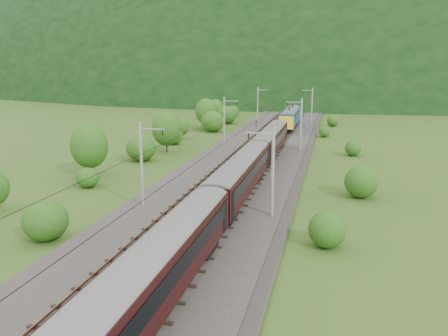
# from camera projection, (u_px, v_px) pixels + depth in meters

# --- Properties ---
(ground) EXTENTS (600.00, 600.00, 0.00)m
(ground) POSITION_uv_depth(u_px,v_px,m) (205.00, 213.00, 40.56)
(ground) COLOR #38561A
(ground) RESTS_ON ground
(railbed) EXTENTS (14.00, 220.00, 0.30)m
(railbed) POSITION_uv_depth(u_px,v_px,m) (230.00, 184.00, 49.95)
(railbed) COLOR #38332D
(railbed) RESTS_ON ground
(track_left) EXTENTS (2.40, 220.00, 0.27)m
(track_left) POSITION_uv_depth(u_px,v_px,m) (210.00, 180.00, 50.47)
(track_left) COLOR brown
(track_left) RESTS_ON railbed
(track_right) EXTENTS (2.40, 220.00, 0.27)m
(track_right) POSITION_uv_depth(u_px,v_px,m) (251.00, 183.00, 49.33)
(track_right) COLOR brown
(track_right) RESTS_ON railbed
(catenary_left) EXTENTS (2.54, 192.28, 8.00)m
(catenary_left) POSITION_uv_depth(u_px,v_px,m) (225.00, 121.00, 71.14)
(catenary_left) COLOR gray
(catenary_left) RESTS_ON railbed
(catenary_right) EXTENTS (2.54, 192.28, 8.00)m
(catenary_right) POSITION_uv_depth(u_px,v_px,m) (300.00, 123.00, 68.24)
(catenary_right) COLOR gray
(catenary_right) RESTS_ON railbed
(overhead_wires) EXTENTS (4.83, 198.00, 0.03)m
(overhead_wires) POSITION_uv_depth(u_px,v_px,m) (230.00, 123.00, 48.34)
(overhead_wires) COLOR black
(overhead_wires) RESTS_ON ground
(mountain_main) EXTENTS (504.00, 360.00, 244.00)m
(mountain_main) POSITION_uv_depth(u_px,v_px,m) (318.00, 85.00, 285.80)
(mountain_main) COLOR black
(mountain_main) RESTS_ON ground
(mountain_ridge) EXTENTS (336.00, 280.00, 132.00)m
(mountain_ridge) POSITION_uv_depth(u_px,v_px,m) (168.00, 81.00, 351.98)
(mountain_ridge) COLOR black
(mountain_ridge) RESTS_ON ground
(train) EXTENTS (2.76, 131.21, 4.79)m
(train) POSITION_uv_depth(u_px,v_px,m) (212.00, 201.00, 33.33)
(train) COLOR black
(train) RESTS_ON ground
(hazard_post_near) EXTENTS (0.16, 0.16, 1.52)m
(hazard_post_near) POSITION_uv_depth(u_px,v_px,m) (251.00, 152.00, 63.55)
(hazard_post_near) COLOR red
(hazard_post_near) RESTS_ON railbed
(hazard_post_far) EXTENTS (0.15, 0.15, 1.42)m
(hazard_post_far) POSITION_uv_depth(u_px,v_px,m) (275.00, 129.00, 85.48)
(hazard_post_far) COLOR red
(hazard_post_far) RESTS_ON railbed
(signal) EXTENTS (0.21, 0.21, 1.91)m
(signal) POSITION_uv_depth(u_px,v_px,m) (256.00, 122.00, 93.02)
(signal) COLOR black
(signal) RESTS_ON railbed
(vegetation_left) EXTENTS (12.01, 145.42, 6.50)m
(vegetation_left) POSITION_uv_depth(u_px,v_px,m) (157.00, 137.00, 66.26)
(vegetation_left) COLOR #1E5516
(vegetation_left) RESTS_ON ground
(vegetation_right) EXTENTS (7.41, 104.83, 3.08)m
(vegetation_right) POSITION_uv_depth(u_px,v_px,m) (340.00, 188.00, 43.97)
(vegetation_right) COLOR #1E5516
(vegetation_right) RESTS_ON ground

